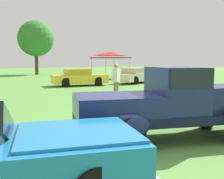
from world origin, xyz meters
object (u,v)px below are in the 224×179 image
Objects in this scene: show_car_cream at (136,76)px; canopy_tent_center_field at (110,55)px; spectator_near_truck at (116,81)px; feature_pickup_truck at (172,103)px; show_car_yellow at (79,77)px.

show_car_cream is 1.39× the size of canopy_tent_center_field.
canopy_tent_center_field reaches higher than spectator_near_truck.
spectator_near_truck is 0.54× the size of canopy_tent_center_field.
spectator_near_truck is at bearing 67.92° from feature_pickup_truck.
show_car_cream is at bearing -6.42° from show_car_yellow.
spectator_near_truck is at bearing -121.70° from canopy_tent_center_field.
spectator_near_truck is (-1.75, -7.41, 0.31)m from show_car_yellow.
feature_pickup_truck is 15.57m from show_car_cream.
canopy_tent_center_field is at bearing 58.30° from spectator_near_truck.
feature_pickup_truck is 21.24m from canopy_tent_center_field.
show_car_cream is 6.24m from canopy_tent_center_field.
feature_pickup_truck is 2.76× the size of spectator_near_truck.
show_car_cream is 9.53m from spectator_near_truck.
canopy_tent_center_field is (7.84, 12.69, 1.51)m from spectator_near_truck.
canopy_tent_center_field is at bearing 61.16° from feature_pickup_truck.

